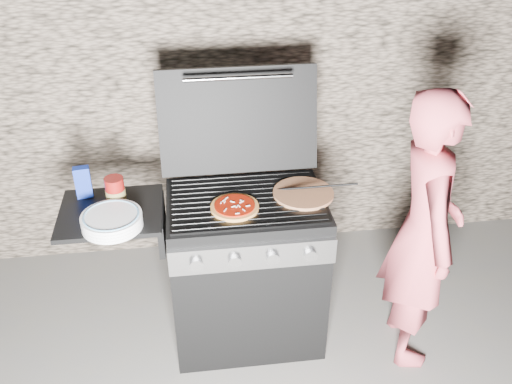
{
  "coord_description": "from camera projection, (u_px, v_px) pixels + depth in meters",
  "views": [
    {
      "loc": [
        -0.26,
        -2.39,
        2.46
      ],
      "look_at": [
        0.05,
        0.0,
        0.95
      ],
      "focal_mm": 40.0,
      "sensor_mm": 36.0,
      "label": 1
    }
  ],
  "objects": [
    {
      "name": "ground",
      "position": [
        248.0,
        330.0,
        3.34
      ],
      "size": [
        50.0,
        50.0,
        0.0
      ],
      "primitive_type": "plane",
      "color": "#565554"
    },
    {
      "name": "stone_wall",
      "position": [
        228.0,
        115.0,
        3.75
      ],
      "size": [
        8.0,
        0.35,
        1.8
      ],
      "primitive_type": "cube",
      "color": "gray",
      "rests_on": "ground"
    },
    {
      "name": "gas_grill",
      "position": [
        201.0,
        273.0,
        3.07
      ],
      "size": [
        1.34,
        0.79,
        0.91
      ],
      "primitive_type": null,
      "color": "black",
      "rests_on": "ground"
    },
    {
      "name": "pizza_topped",
      "position": [
        235.0,
        206.0,
        2.78
      ],
      "size": [
        0.29,
        0.29,
        0.03
      ],
      "primitive_type": null,
      "rotation": [
        0.0,
        0.0,
        0.26
      ],
      "color": "#AB7739",
      "rests_on": "gas_grill"
    },
    {
      "name": "pizza_plain",
      "position": [
        303.0,
        193.0,
        2.89
      ],
      "size": [
        0.39,
        0.39,
        0.02
      ],
      "primitive_type": "cylinder",
      "rotation": [
        0.0,
        0.0,
        0.34
      ],
      "color": "tan",
      "rests_on": "gas_grill"
    },
    {
      "name": "sauce_jar",
      "position": [
        115.0,
        191.0,
        2.8
      ],
      "size": [
        0.1,
        0.1,
        0.15
      ],
      "primitive_type": "cylinder",
      "rotation": [
        0.0,
        0.0,
        -0.12
      ],
      "color": "maroon",
      "rests_on": "gas_grill"
    },
    {
      "name": "blue_carton",
      "position": [
        83.0,
        182.0,
        2.85
      ],
      "size": [
        0.08,
        0.05,
        0.17
      ],
      "primitive_type": "cube",
      "rotation": [
        0.0,
        0.0,
        0.13
      ],
      "color": "navy",
      "rests_on": "gas_grill"
    },
    {
      "name": "plate_stack",
      "position": [
        112.0,
        221.0,
        2.66
      ],
      "size": [
        0.3,
        0.3,
        0.07
      ],
      "primitive_type": "cylinder",
      "rotation": [
        0.0,
        0.0,
        0.05
      ],
      "color": "white",
      "rests_on": "gas_grill"
    },
    {
      "name": "person",
      "position": [
        423.0,
        232.0,
        2.86
      ],
      "size": [
        0.44,
        0.6,
        1.54
      ],
      "primitive_type": "imported",
      "rotation": [
        0.0,
        0.0,
        1.44
      ],
      "color": "#C84A55",
      "rests_on": "ground"
    },
    {
      "name": "tongs",
      "position": [
        315.0,
        187.0,
        2.88
      ],
      "size": [
        0.41,
        0.12,
        0.09
      ],
      "primitive_type": "cylinder",
      "rotation": [
        0.0,
        1.4,
        -0.27
      ],
      "color": "black",
      "rests_on": "gas_grill"
    }
  ]
}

